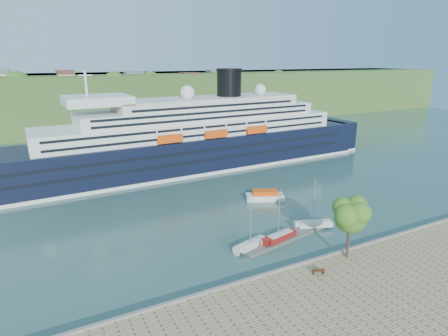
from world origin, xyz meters
TOP-DOWN VIEW (x-y plane):
  - ground at (0.00, 0.00)m, footprint 400.00×400.00m
  - far_hillside at (0.00, 145.00)m, footprint 400.00×50.00m
  - quay_coping at (0.00, -0.20)m, footprint 220.00×0.50m
  - cruise_ship at (4.18, 58.25)m, footprint 125.96×22.55m
  - park_bench at (-1.00, -3.43)m, footprint 1.92×1.32m
  - promenade_tree at (6.30, -1.60)m, footprint 6.56×6.56m
  - floating_pontoon at (2.69, 8.98)m, footprint 19.24×5.71m
  - sailboat_white_near at (-4.52, 8.91)m, footprint 6.97×3.58m
  - sailboat_red at (1.19, 8.92)m, footprint 7.45×3.50m
  - sailboat_white_far at (9.96, 10.17)m, footprint 7.45×4.31m
  - tender_launch at (9.75, 26.84)m, footprint 8.95×6.12m

SIDE VIEW (x-z plane):
  - ground at x=0.00m, z-range 0.00..0.00m
  - floating_pontoon at x=2.69m, z-range 0.00..0.43m
  - quay_coping at x=0.00m, z-range 1.00..1.30m
  - tender_launch at x=9.75m, z-range 0.00..2.35m
  - park_bench at x=-1.00m, z-range 1.00..2.14m
  - sailboat_white_near at x=-4.52m, z-range 0.00..8.67m
  - sailboat_red at x=1.19m, z-range 0.00..9.29m
  - sailboat_white_far at x=9.96m, z-range 0.00..9.30m
  - promenade_tree at x=6.30m, z-range 1.00..11.87m
  - far_hillside at x=0.00m, z-range 0.00..24.00m
  - cruise_ship at x=4.18m, z-range 0.00..28.16m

